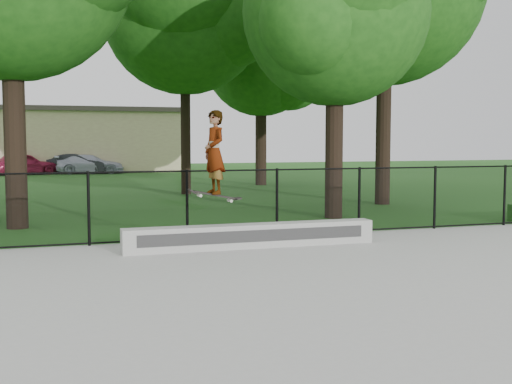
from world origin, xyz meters
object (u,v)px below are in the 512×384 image
Objects in this scene: car_a at (24,164)px; skater_airborne at (215,154)px; car_c at (90,164)px; car_b at (78,164)px; grind_ledge at (252,236)px.

skater_airborne is at bearing 164.30° from car_a.
car_a is 1.03× the size of car_c.
car_c is (0.74, -0.23, -0.02)m from car_b.
car_a reaches higher than car_c.
car_b is 0.90× the size of car_c.
car_b reaches higher than car_c.
grind_ledge is 1.79m from skater_airborne.
car_b is (3.23, 0.33, -0.05)m from car_a.
grind_ledge is 30.45m from car_a.
car_b is at bearing 92.28° from skater_airborne.
grind_ledge is at bearing 4.61° from skater_airborne.
grind_ledge is at bearing 165.75° from car_a.
skater_airborne reaches higher than grind_ledge.
car_b is at bearing 79.86° from car_c.
car_a is 2.25× the size of skater_airborne.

